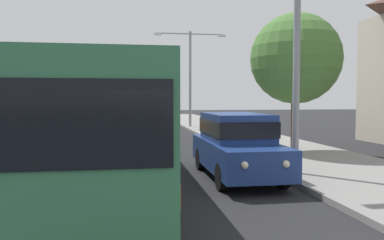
{
  "coord_description": "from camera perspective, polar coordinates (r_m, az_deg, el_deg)",
  "views": [
    {
      "loc": [
        -0.74,
        -1.21,
        2.33
      ],
      "look_at": [
        1.63,
        13.4,
        1.53
      ],
      "focal_mm": 36.47,
      "sensor_mm": 36.0,
      "label": 1
    }
  ],
  "objects": [
    {
      "name": "streetlamp_mid",
      "position": [
        31.18,
        -0.26,
        7.64
      ],
      "size": [
        5.7,
        0.28,
        7.53
      ],
      "color": "gray",
      "rests_on": "sidewalk"
    },
    {
      "name": "bus_lead",
      "position": [
        10.97,
        -12.12,
        -0.33
      ],
      "size": [
        2.58,
        11.47,
        3.21
      ],
      "color": "#33724C",
      "rests_on": "ground_plane"
    },
    {
      "name": "roadside_tree",
      "position": [
        16.75,
        14.91,
        8.64
      ],
      "size": [
        3.72,
        3.72,
        5.7
      ],
      "color": "#4C3823",
      "rests_on": "sidewalk"
    },
    {
      "name": "white_suv",
      "position": [
        11.63,
        6.51,
        -3.33
      ],
      "size": [
        1.86,
        4.95,
        1.9
      ],
      "color": "navy",
      "rests_on": "ground_plane"
    },
    {
      "name": "bus_middle",
      "position": [
        38.13,
        -10.06,
        2.08
      ],
      "size": [
        2.58,
        10.8,
        3.21
      ],
      "color": "#33724C",
      "rests_on": "ground_plane"
    },
    {
      "name": "bus_second_in_line",
      "position": [
        24.71,
        -10.52,
        1.56
      ],
      "size": [
        2.58,
        12.36,
        3.21
      ],
      "color": "silver",
      "rests_on": "ground_plane"
    }
  ]
}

